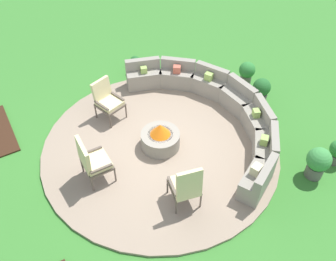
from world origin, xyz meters
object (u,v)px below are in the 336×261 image
(lounge_chair_front_right, at_px, (92,160))
(curved_stone_bench, at_px, (217,108))
(fire_pit, at_px, (160,138))
(lounge_chair_front_left, at_px, (107,99))
(potted_plant_4, at_px, (261,90))
(potted_plant_0, at_px, (135,64))
(potted_plant_1, at_px, (247,72))
(potted_plant_3, at_px, (318,162))
(lounge_chair_back_left, at_px, (186,186))

(lounge_chair_front_right, bearing_deg, curved_stone_bench, 94.90)
(fire_pit, height_order, lounge_chair_front_left, lounge_chair_front_left)
(lounge_chair_front_left, bearing_deg, potted_plant_4, 141.74)
(potted_plant_0, bearing_deg, potted_plant_1, 49.36)
(lounge_chair_front_left, xyz_separation_m, potted_plant_3, (3.92, 3.05, -0.17))
(fire_pit, distance_m, lounge_chair_back_left, 1.70)
(potted_plant_0, relative_size, potted_plant_1, 0.76)
(fire_pit, relative_size, potted_plant_0, 1.72)
(lounge_chair_back_left, bearing_deg, potted_plant_1, 47.25)
(curved_stone_bench, distance_m, lounge_chair_front_left, 2.69)
(curved_stone_bench, xyz_separation_m, lounge_chair_back_left, (1.76, -2.03, 0.26))
(curved_stone_bench, bearing_deg, potted_plant_1, 117.34)
(lounge_chair_front_right, height_order, lounge_chair_back_left, lounge_chair_front_right)
(potted_plant_0, bearing_deg, potted_plant_3, 16.58)
(potted_plant_0, height_order, potted_plant_1, potted_plant_1)
(lounge_chair_front_right, relative_size, potted_plant_0, 2.26)
(lounge_chair_back_left, bearing_deg, lounge_chair_front_left, 106.19)
(lounge_chair_front_left, bearing_deg, potted_plant_0, -153.07)
(lounge_chair_back_left, xyz_separation_m, potted_plant_3, (0.74, 2.80, -0.20))
(potted_plant_3, xyz_separation_m, potted_plant_4, (-2.53, 0.64, -0.05))
(potted_plant_1, bearing_deg, potted_plant_4, -10.96)
(potted_plant_1, height_order, potted_plant_3, potted_plant_3)
(lounge_chair_front_right, bearing_deg, potted_plant_1, 102.72)
(potted_plant_3, bearing_deg, lounge_chair_front_right, -118.62)
(lounge_chair_back_left, height_order, potted_plant_1, lounge_chair_back_left)
(fire_pit, height_order, curved_stone_bench, curved_stone_bench)
(fire_pit, bearing_deg, potted_plant_4, 92.91)
(potted_plant_1, bearing_deg, fire_pit, -73.82)
(lounge_chair_front_right, distance_m, potted_plant_1, 5.02)
(potted_plant_4, bearing_deg, potted_plant_3, -14.11)
(lounge_chair_front_left, relative_size, potted_plant_4, 1.49)
(potted_plant_4, bearing_deg, lounge_chair_front_right, -86.57)
(curved_stone_bench, bearing_deg, potted_plant_4, 90.95)
(potted_plant_4, bearing_deg, lounge_chair_front_left, -110.63)
(lounge_chair_front_left, xyz_separation_m, potted_plant_1, (0.61, 3.84, -0.21))
(lounge_chair_front_right, relative_size, lounge_chair_back_left, 1.04)
(fire_pit, distance_m, potted_plant_3, 3.41)
(lounge_chair_front_left, relative_size, lounge_chair_front_right, 0.88)
(lounge_chair_front_left, distance_m, potted_plant_3, 4.97)
(potted_plant_3, bearing_deg, lounge_chair_front_left, -142.06)
(potted_plant_0, distance_m, potted_plant_3, 5.59)
(lounge_chair_front_right, distance_m, potted_plant_4, 4.76)
(potted_plant_0, relative_size, potted_plant_4, 0.75)
(potted_plant_0, height_order, potted_plant_3, potted_plant_3)
(lounge_chair_front_left, relative_size, lounge_chair_back_left, 0.91)
(lounge_chair_front_left, relative_size, potted_plant_1, 1.50)
(fire_pit, relative_size, potted_plant_1, 1.30)
(potted_plant_0, bearing_deg, potted_plant_4, 38.27)
(fire_pit, distance_m, curved_stone_bench, 1.68)
(lounge_chair_back_left, xyz_separation_m, potted_plant_4, (-1.79, 3.44, -0.25))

